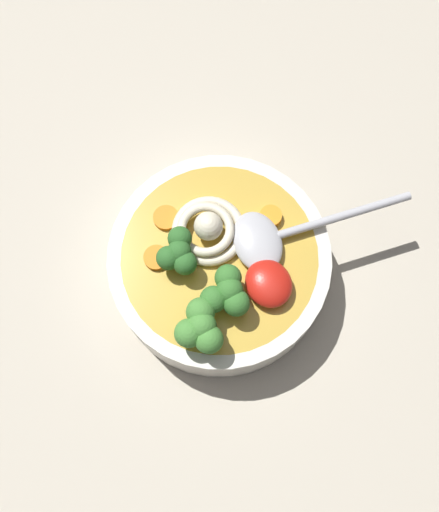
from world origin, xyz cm
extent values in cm
cube|color=#BCB29E|center=(0.00, 0.00, 1.33)|extent=(108.85, 108.85, 2.67)
cylinder|color=silver|center=(2.49, 2.67, 5.65)|extent=(20.68, 20.68, 5.97)
cylinder|color=gold|center=(2.49, 2.67, 5.89)|extent=(18.20, 18.20, 5.49)
torus|color=beige|center=(-0.25, 2.86, 9.11)|extent=(6.85, 6.85, 0.94)
torus|color=beige|center=(0.19, 2.57, 9.87)|extent=(7.34, 7.34, 0.85)
sphere|color=beige|center=(-0.25, 2.86, 10.34)|extent=(2.66, 2.66, 2.66)
ellipsoid|color=#B7B7BC|center=(3.14, 6.23, 9.44)|extent=(6.69, 5.40, 1.60)
cylinder|color=#B7B7BC|center=(4.49, 13.61, 9.44)|extent=(3.48, 14.90, 0.80)
ellipsoid|color=red|center=(7.09, 5.15, 9.66)|extent=(4.56, 4.10, 2.05)
cylinder|color=#7A9E60|center=(7.98, -1.93, 9.32)|extent=(1.27, 1.27, 1.36)
sphere|color=#478938|center=(7.98, -1.93, 11.25)|extent=(2.50, 2.50, 2.50)
sphere|color=#478938|center=(9.23, -1.93, 11.02)|extent=(2.50, 2.50, 2.50)
sphere|color=#478938|center=(6.85, -1.47, 11.14)|extent=(2.50, 2.50, 2.50)
sphere|color=#478938|center=(7.98, -3.18, 11.07)|extent=(2.50, 2.50, 2.50)
cylinder|color=#7A9E60|center=(1.14, -0.62, 9.23)|extent=(1.11, 1.11, 1.19)
sphere|color=#2D6628|center=(1.14, -0.62, 10.92)|extent=(2.18, 2.18, 2.18)
sphere|color=#2D6628|center=(2.23, -0.62, 10.72)|extent=(2.18, 2.18, 2.18)
sphere|color=#2D6628|center=(0.15, -0.22, 10.82)|extent=(2.18, 2.18, 2.18)
sphere|color=#2D6628|center=(1.14, -1.71, 10.76)|extent=(2.18, 2.18, 2.18)
cylinder|color=#7A9E60|center=(6.35, 1.61, 9.29)|extent=(1.21, 1.21, 1.30)
sphere|color=#38752D|center=(6.35, 1.61, 11.12)|extent=(2.38, 2.38, 2.38)
sphere|color=#38752D|center=(7.54, 1.61, 10.91)|extent=(2.38, 2.38, 2.38)
sphere|color=#38752D|center=(5.27, 2.04, 11.02)|extent=(2.38, 2.38, 2.38)
sphere|color=#38752D|center=(6.35, 0.42, 10.95)|extent=(2.38, 2.38, 2.38)
cylinder|color=orange|center=(-0.45, -2.52, 8.90)|extent=(2.35, 2.35, 0.52)
cylinder|color=orange|center=(-3.08, 0.19, 8.89)|extent=(2.41, 2.41, 0.50)
cylinder|color=orange|center=(1.43, 8.62, 9.04)|extent=(2.07, 2.07, 0.80)
camera|label=1|loc=(17.41, -5.28, 60.73)|focal=41.99mm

